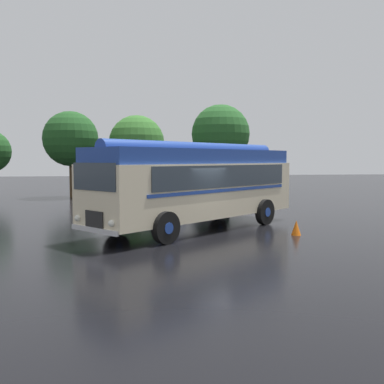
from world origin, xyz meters
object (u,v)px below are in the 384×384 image
object	(u,v)px
traffic_cone	(296,228)
car_mid_left	(164,191)
car_near_left	(120,191)
vintage_bus	(198,182)
car_mid_right	(207,191)

from	to	relation	value
traffic_cone	car_mid_left	bearing A→B (deg)	106.68
car_near_left	traffic_cone	distance (m)	14.41
car_near_left	traffic_cone	bearing A→B (deg)	-63.52
car_mid_left	traffic_cone	world-z (taller)	car_mid_left
car_near_left	vintage_bus	bearing A→B (deg)	-74.42
car_mid_left	car_near_left	bearing A→B (deg)	167.77
vintage_bus	car_mid_right	distance (m)	10.28
car_mid_left	car_mid_right	xyz separation A→B (m)	(2.66, -0.39, 0.00)
vintage_bus	car_mid_right	size ratio (longest dim) A/B	2.20
car_mid_left	traffic_cone	distance (m)	12.85
vintage_bus	car_mid_left	world-z (taller)	vintage_bus
vintage_bus	traffic_cone	size ratio (longest dim) A/B	17.08
car_mid_left	traffic_cone	bearing A→B (deg)	-73.32
traffic_cone	vintage_bus	bearing A→B (deg)	149.92
car_mid_left	traffic_cone	size ratio (longest dim) A/B	7.92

